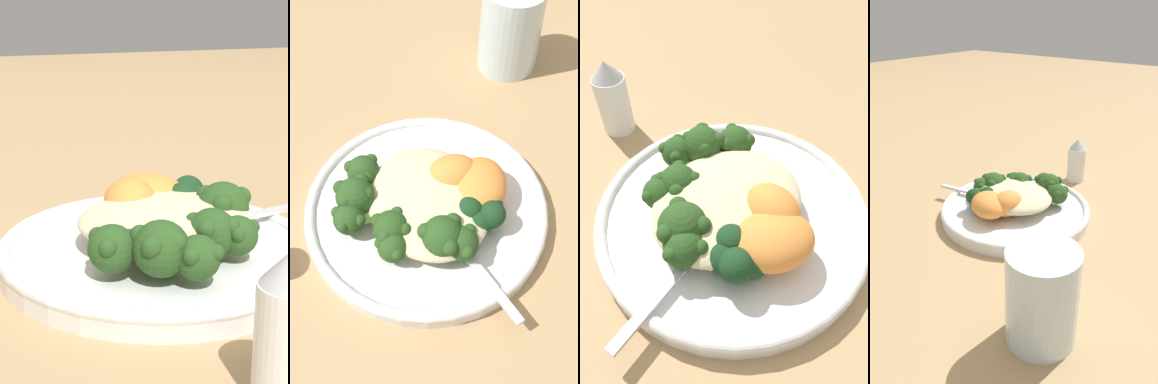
{
  "view_description": "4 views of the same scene",
  "coord_description": "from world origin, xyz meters",
  "views": [
    {
      "loc": [
        0.17,
        0.45,
        0.21
      ],
      "look_at": [
        -0.01,
        -0.01,
        0.06
      ],
      "focal_mm": 60.0,
      "sensor_mm": 36.0,
      "label": 1
    },
    {
      "loc": [
        -0.32,
        0.12,
        0.49
      ],
      "look_at": [
        -0.02,
        -0.01,
        0.04
      ],
      "focal_mm": 50.0,
      "sensor_mm": 36.0,
      "label": 2
    },
    {
      "loc": [
        -0.18,
        -0.15,
        0.3
      ],
      "look_at": [
        -0.02,
        0.01,
        0.04
      ],
      "focal_mm": 35.0,
      "sensor_mm": 36.0,
      "label": 3
    },
    {
      "loc": [
        0.33,
        -0.46,
        0.33
      ],
      "look_at": [
        -0.04,
        0.02,
        0.03
      ],
      "focal_mm": 35.0,
      "sensor_mm": 36.0,
      "label": 4
    }
  ],
  "objects": [
    {
      "name": "broccoli_stalk_4",
      "position": [
        -0.05,
        0.03,
        0.03
      ],
      "size": [
        0.08,
        0.1,
        0.03
      ],
      "rotation": [
        0.0,
        0.0,
        2.19
      ],
      "color": "#9EBC66",
      "rests_on": "plate"
    },
    {
      "name": "plate",
      "position": [
        -0.02,
        0.0,
        0.01
      ],
      "size": [
        0.26,
        0.26,
        0.02
      ],
      "color": "white",
      "rests_on": "ground_plane"
    },
    {
      "name": "broccoli_stalk_6",
      "position": [
        -0.07,
        -0.01,
        0.04
      ],
      "size": [
        0.11,
        0.04,
        0.04
      ],
      "rotation": [
        0.0,
        0.0,
        3.08
      ],
      "color": "#9EBC66",
      "rests_on": "plate"
    },
    {
      "name": "broccoli_stalk_1",
      "position": [
        0.0,
        0.06,
        0.04
      ],
      "size": [
        0.05,
        0.13,
        0.04
      ],
      "rotation": [
        0.0,
        0.0,
        1.31
      ],
      "color": "#9EBC66",
      "rests_on": "plate"
    },
    {
      "name": "sweet_potato_chunk_0",
      "position": [
        -0.01,
        -0.04,
        0.04
      ],
      "size": [
        0.05,
        0.06,
        0.04
      ],
      "primitive_type": "ellipsoid",
      "rotation": [
        0.0,
        0.0,
        4.57
      ],
      "color": "orange",
      "rests_on": "plate"
    },
    {
      "name": "broccoli_stalk_5",
      "position": [
        -0.07,
        0.0,
        0.04
      ],
      "size": [
        0.1,
        0.05,
        0.04
      ],
      "rotation": [
        0.0,
        0.0,
        2.83
      ],
      "color": "#9EBC66",
      "rests_on": "plate"
    },
    {
      "name": "sweet_potato_chunk_1",
      "position": [
        -0.03,
        -0.06,
        0.04
      ],
      "size": [
        0.09,
        0.09,
        0.04
      ],
      "primitive_type": "ellipsoid",
      "rotation": [
        0.0,
        0.0,
        2.6
      ],
      "color": "orange",
      "rests_on": "plate"
    },
    {
      "name": "sweet_potato_chunk_2",
      "position": [
        -0.01,
        -0.03,
        0.04
      ],
      "size": [
        0.07,
        0.08,
        0.03
      ],
      "primitive_type": "ellipsoid",
      "rotation": [
        0.0,
        0.0,
        4.39
      ],
      "color": "orange",
      "rests_on": "plate"
    },
    {
      "name": "broccoli_stalk_2",
      "position": [
        -0.01,
        0.06,
        0.04
      ],
      "size": [
        0.03,
        0.12,
        0.03
      ],
      "rotation": [
        0.0,
        0.0,
        1.57
      ],
      "color": "#9EBC66",
      "rests_on": "plate"
    },
    {
      "name": "broccoli_stalk_3",
      "position": [
        -0.04,
        0.04,
        0.04
      ],
      "size": [
        0.05,
        0.09,
        0.04
      ],
      "rotation": [
        0.0,
        0.0,
        2.01
      ],
      "color": "#9EBC66",
      "rests_on": "plate"
    },
    {
      "name": "kale_tuft",
      "position": [
        -0.06,
        -0.04,
        0.04
      ],
      "size": [
        0.05,
        0.05,
        0.03
      ],
      "color": "#193D1E",
      "rests_on": "plate"
    },
    {
      "name": "water_glass",
      "position": [
        0.17,
        -0.2,
        0.06
      ],
      "size": [
        0.08,
        0.08,
        0.11
      ],
      "primitive_type": "cylinder",
      "color": "silver",
      "rests_on": "ground_plane"
    },
    {
      "name": "broccoli_stalk_0",
      "position": [
        0.03,
        0.04,
        0.04
      ],
      "size": [
        0.08,
        0.09,
        0.04
      ],
      "rotation": [
        0.0,
        0.0,
        0.89
      ],
      "color": "#9EBC66",
      "rests_on": "plate"
    },
    {
      "name": "spoon",
      "position": [
        -0.08,
        -0.01,
        0.03
      ],
      "size": [
        0.13,
        0.04,
        0.01
      ],
      "rotation": [
        0.0,
        0.0,
        3.31
      ],
      "color": "silver",
      "rests_on": "plate"
    },
    {
      "name": "quinoa_mound",
      "position": [
        -0.03,
        0.0,
        0.04
      ],
      "size": [
        0.15,
        0.12,
        0.03
      ],
      "primitive_type": "ellipsoid",
      "color": "beige",
      "rests_on": "plate"
    },
    {
      "name": "ground_plane",
      "position": [
        0.0,
        0.0,
        0.0
      ],
      "size": [
        4.0,
        4.0,
        0.0
      ],
      "primitive_type": "plane",
      "color": "tan"
    }
  ]
}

